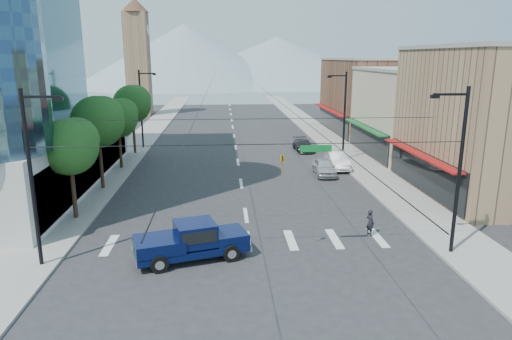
# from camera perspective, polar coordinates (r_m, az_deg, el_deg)

# --- Properties ---
(ground) EXTENTS (160.00, 160.00, 0.00)m
(ground) POSITION_cam_1_polar(r_m,az_deg,el_deg) (25.43, -0.58, -10.21)
(ground) COLOR #28282B
(ground) RESTS_ON ground
(sidewalk_left) EXTENTS (4.00, 120.00, 0.15)m
(sidewalk_left) POSITION_cam_1_polar(r_m,az_deg,el_deg) (64.86, -13.50, 4.41)
(sidewalk_left) COLOR gray
(sidewalk_left) RESTS_ON ground
(sidewalk_right) EXTENTS (4.00, 120.00, 0.15)m
(sidewalk_right) POSITION_cam_1_polar(r_m,az_deg,el_deg) (65.39, 7.80, 4.74)
(sidewalk_right) COLOR gray
(sidewalk_right) RESTS_ON ground
(shop_near) EXTENTS (12.00, 14.00, 11.00)m
(shop_near) POSITION_cam_1_polar(r_m,az_deg,el_deg) (39.77, 28.62, 5.17)
(shop_near) COLOR #8C6B4C
(shop_near) RESTS_ON ground
(shop_mid) EXTENTS (12.00, 14.00, 9.00)m
(shop_mid) POSITION_cam_1_polar(r_m,az_deg,el_deg) (52.13, 20.31, 6.59)
(shop_mid) COLOR tan
(shop_mid) RESTS_ON ground
(shop_far) EXTENTS (12.00, 18.00, 10.00)m
(shop_far) POSITION_cam_1_polar(r_m,az_deg,el_deg) (66.90, 14.74, 8.88)
(shop_far) COLOR brown
(shop_far) RESTS_ON ground
(clock_tower) EXTENTS (4.80, 4.80, 20.40)m
(clock_tower) POSITION_cam_1_polar(r_m,az_deg,el_deg) (86.48, -14.59, 13.69)
(clock_tower) COLOR #8C6B4C
(clock_tower) RESTS_ON ground
(mountain_left) EXTENTS (80.00, 80.00, 22.00)m
(mountain_left) POSITION_cam_1_polar(r_m,az_deg,el_deg) (173.69, -8.88, 14.00)
(mountain_left) COLOR gray
(mountain_left) RESTS_ON ground
(mountain_right) EXTENTS (90.00, 90.00, 18.00)m
(mountain_right) POSITION_cam_1_polar(r_m,az_deg,el_deg) (184.41, 2.62, 13.52)
(mountain_right) COLOR gray
(mountain_right) RESTS_ON ground
(tree_near) EXTENTS (3.65, 3.64, 6.71)m
(tree_near) POSITION_cam_1_polar(r_m,az_deg,el_deg) (31.28, -22.06, 2.95)
(tree_near) COLOR black
(tree_near) RESTS_ON ground
(tree_midnear) EXTENTS (4.09, 4.09, 7.52)m
(tree_midnear) POSITION_cam_1_polar(r_m,az_deg,el_deg) (37.82, -18.98, 5.89)
(tree_midnear) COLOR black
(tree_midnear) RESTS_ON ground
(tree_midfar) EXTENTS (3.65, 3.64, 6.71)m
(tree_midfar) POSITION_cam_1_polar(r_m,az_deg,el_deg) (44.65, -16.69, 6.41)
(tree_midfar) COLOR black
(tree_midfar) RESTS_ON ground
(tree_far) EXTENTS (4.09, 4.09, 7.52)m
(tree_far) POSITION_cam_1_polar(r_m,az_deg,el_deg) (51.40, -15.09, 8.11)
(tree_far) COLOR black
(tree_far) RESTS_ON ground
(signal_rig) EXTENTS (21.80, 0.20, 9.00)m
(signal_rig) POSITION_cam_1_polar(r_m,az_deg,el_deg) (22.95, 0.03, -0.60)
(signal_rig) COLOR black
(signal_rig) RESTS_ON ground
(lamp_pole_nw) EXTENTS (2.00, 0.25, 9.00)m
(lamp_pole_nw) POSITION_cam_1_polar(r_m,az_deg,el_deg) (54.23, -14.06, 7.76)
(lamp_pole_nw) COLOR black
(lamp_pole_nw) RESTS_ON ground
(lamp_pole_ne) EXTENTS (2.00, 0.25, 9.00)m
(lamp_pole_ne) POSITION_cam_1_polar(r_m,az_deg,el_deg) (47.06, 10.87, 7.04)
(lamp_pole_ne) COLOR black
(lamp_pole_ne) RESTS_ON ground
(pickup_truck) EXTENTS (6.30, 3.67, 2.02)m
(pickup_truck) POSITION_cam_1_polar(r_m,az_deg,el_deg) (24.45, -8.13, -8.70)
(pickup_truck) COLOR #08123E
(pickup_truck) RESTS_ON ground
(pedestrian) EXTENTS (0.58, 0.69, 1.60)m
(pedestrian) POSITION_cam_1_polar(r_m,az_deg,el_deg) (28.24, 14.08, -6.38)
(pedestrian) COLOR black
(pedestrian) RESTS_ON ground
(parked_car_near) EXTENTS (1.87, 4.38, 1.48)m
(parked_car_near) POSITION_cam_1_polar(r_m,az_deg,el_deg) (41.61, 8.51, 0.36)
(parked_car_near) COLOR #BCBDC1
(parked_car_near) RESTS_ON ground
(parked_car_mid) EXTENTS (1.86, 4.96, 1.62)m
(parked_car_mid) POSITION_cam_1_polar(r_m,az_deg,el_deg) (44.30, 10.11, 1.22)
(parked_car_mid) COLOR white
(parked_car_mid) RESTS_ON ground
(parked_car_far) EXTENTS (2.05, 4.63, 1.32)m
(parked_car_far) POSITION_cam_1_polar(r_m,az_deg,el_deg) (52.11, 5.92, 3.11)
(parked_car_far) COLOR #2B2B2D
(parked_car_far) RESTS_ON ground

